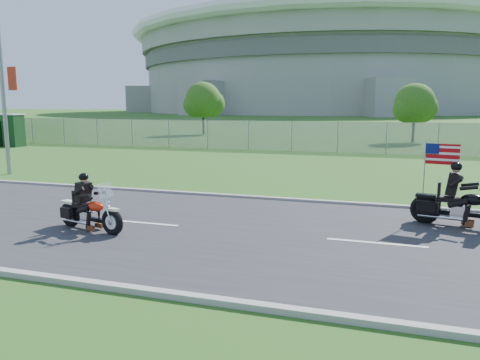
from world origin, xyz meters
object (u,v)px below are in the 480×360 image
(motorcycle_lead, at_px, (89,213))
(motorcycle_follow, at_px, (462,206))
(streetlight, at_px, (3,45))
(porta_toilet_a, at_px, (14,131))

(motorcycle_lead, bearing_deg, motorcycle_follow, 33.43)
(streetlight, relative_size, motorcycle_lead, 4.65)
(streetlight, xyz_separation_m, motorcycle_follow, (17.99, -4.07, -5.06))
(motorcycle_follow, bearing_deg, porta_toilet_a, 163.13)
(streetlight, height_order, porta_toilet_a, streetlight)
(motorcycle_lead, xyz_separation_m, motorcycle_follow, (8.83, 3.14, 0.11))
(motorcycle_follow, bearing_deg, streetlight, 178.31)
(streetlight, height_order, motorcycle_lead, streetlight)
(motorcycle_lead, bearing_deg, porta_toilet_a, 150.69)
(streetlight, xyz_separation_m, motorcycle_lead, (9.15, -7.21, -5.17))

